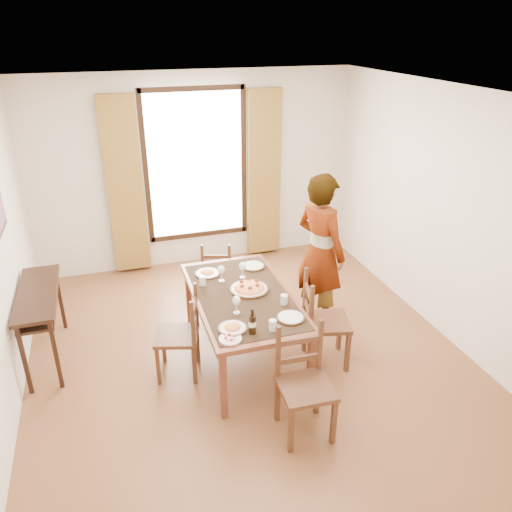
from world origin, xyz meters
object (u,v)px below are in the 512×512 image
object	(u,v)px
dining_table	(243,300)
pasta_platter	(249,286)
console_table	(39,302)
man	(320,252)

from	to	relation	value
dining_table	pasta_platter	xyz separation A→B (m)	(0.09, 0.07, 0.12)
console_table	man	xyz separation A→B (m)	(3.00, -0.22, 0.23)
dining_table	man	bearing A→B (deg)	21.08
console_table	man	bearing A→B (deg)	-4.14
dining_table	man	xyz separation A→B (m)	(1.02, 0.39, 0.22)
man	pasta_platter	bearing A→B (deg)	86.53
dining_table	man	world-z (taller)	man
console_table	pasta_platter	distance (m)	2.15
dining_table	man	size ratio (longest dim) A/B	0.97
man	pasta_platter	distance (m)	0.99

